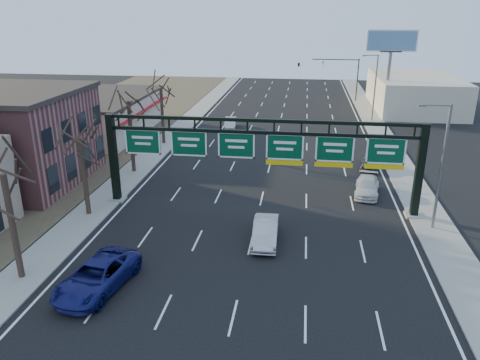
# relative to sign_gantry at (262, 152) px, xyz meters

# --- Properties ---
(ground) EXTENTS (160.00, 160.00, 0.00)m
(ground) POSITION_rel_sign_gantry_xyz_m (-0.16, -8.00, -4.63)
(ground) COLOR black
(ground) RESTS_ON ground
(sidewalk_left) EXTENTS (3.00, 120.00, 0.12)m
(sidewalk_left) POSITION_rel_sign_gantry_xyz_m (-12.96, 12.00, -4.57)
(sidewalk_left) COLOR gray
(sidewalk_left) RESTS_ON ground
(sidewalk_right) EXTENTS (3.00, 120.00, 0.12)m
(sidewalk_right) POSITION_rel_sign_gantry_xyz_m (12.64, 12.00, -4.57)
(sidewalk_right) COLOR gray
(sidewalk_right) RESTS_ON ground
(dirt_strip_left) EXTENTS (21.00, 120.00, 0.06)m
(dirt_strip_left) POSITION_rel_sign_gantry_xyz_m (-25.16, 12.00, -4.60)
(dirt_strip_left) COLOR #473D2B
(dirt_strip_left) RESTS_ON ground
(lane_markings) EXTENTS (21.60, 120.00, 0.01)m
(lane_markings) POSITION_rel_sign_gantry_xyz_m (-0.16, 12.00, -4.62)
(lane_markings) COLOR white
(lane_markings) RESTS_ON ground
(sign_gantry) EXTENTS (24.60, 1.20, 7.20)m
(sign_gantry) POSITION_rel_sign_gantry_xyz_m (0.00, 0.00, 0.00)
(sign_gantry) COLOR black
(sign_gantry) RESTS_ON ground
(brick_block) EXTENTS (10.40, 12.40, 8.30)m
(brick_block) POSITION_rel_sign_gantry_xyz_m (-21.66, 3.00, -0.47)
(brick_block) COLOR #8A4C4B
(brick_block) RESTS_ON ground
(cream_strip) EXTENTS (10.90, 18.40, 4.70)m
(cream_strip) POSITION_rel_sign_gantry_xyz_m (-21.64, 21.00, -2.27)
(cream_strip) COLOR beige
(cream_strip) RESTS_ON ground
(building_right_distant) EXTENTS (12.00, 20.00, 5.00)m
(building_right_distant) POSITION_rel_sign_gantry_xyz_m (19.84, 42.00, -2.13)
(building_right_distant) COLOR beige
(building_right_distant) RESTS_ON ground
(tree_gantry) EXTENTS (3.60, 3.60, 8.48)m
(tree_gantry) POSITION_rel_sign_gantry_xyz_m (-12.96, -3.00, 2.48)
(tree_gantry) COLOR #33251C
(tree_gantry) RESTS_ON sidewalk_left
(tree_mid) EXTENTS (3.60, 3.60, 9.24)m
(tree_mid) POSITION_rel_sign_gantry_xyz_m (-12.96, 7.00, 3.23)
(tree_mid) COLOR #33251C
(tree_mid) RESTS_ON sidewalk_left
(tree_far) EXTENTS (3.60, 3.60, 8.86)m
(tree_far) POSITION_rel_sign_gantry_xyz_m (-12.96, 17.00, 2.86)
(tree_far) COLOR #33251C
(tree_far) RESTS_ON sidewalk_left
(streetlight_near) EXTENTS (2.15, 0.22, 9.00)m
(streetlight_near) POSITION_rel_sign_gantry_xyz_m (12.31, -2.00, 0.45)
(streetlight_near) COLOR slate
(streetlight_near) RESTS_ON sidewalk_right
(streetlight_far) EXTENTS (2.15, 0.22, 9.00)m
(streetlight_far) POSITION_rel_sign_gantry_xyz_m (12.31, 32.00, 0.45)
(streetlight_far) COLOR slate
(streetlight_far) RESTS_ON sidewalk_right
(billboard_right) EXTENTS (7.00, 0.50, 12.00)m
(billboard_right) POSITION_rel_sign_gantry_xyz_m (14.84, 36.98, 4.43)
(billboard_right) COLOR slate
(billboard_right) RESTS_ON ground
(traffic_signal_mast) EXTENTS (10.16, 0.54, 7.00)m
(traffic_signal_mast) POSITION_rel_sign_gantry_xyz_m (5.53, 47.00, 0.87)
(traffic_signal_mast) COLOR black
(traffic_signal_mast) RESTS_ON ground
(car_blue_suv) EXTENTS (3.74, 6.31, 1.64)m
(car_blue_suv) POSITION_rel_sign_gantry_xyz_m (-8.04, -12.47, -3.81)
(car_blue_suv) COLOR navy
(car_blue_suv) RESTS_ON ground
(car_silver_sedan) EXTENTS (1.73, 4.68, 1.53)m
(car_silver_sedan) POSITION_rel_sign_gantry_xyz_m (0.77, -5.59, -3.86)
(car_silver_sedan) COLOR #A9AAAE
(car_silver_sedan) RESTS_ON ground
(car_white_wagon) EXTENTS (2.61, 4.93, 1.36)m
(car_white_wagon) POSITION_rel_sign_gantry_xyz_m (8.56, 4.19, -3.95)
(car_white_wagon) COLOR silver
(car_white_wagon) RESTS_ON ground
(car_grey_far) EXTENTS (2.24, 4.30, 1.40)m
(car_grey_far) POSITION_rel_sign_gantry_xyz_m (9.61, 11.13, -3.93)
(car_grey_far) COLOR #3A3C3F
(car_grey_far) RESTS_ON ground
(car_silver_distant) EXTENTS (1.78, 4.28, 1.38)m
(car_silver_distant) POSITION_rel_sign_gantry_xyz_m (-6.43, 25.54, -3.94)
(car_silver_distant) COLOR #B0B0B5
(car_silver_distant) RESTS_ON ground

